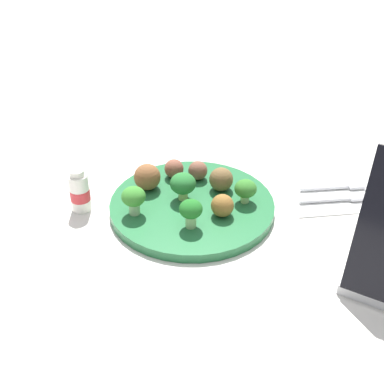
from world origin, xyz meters
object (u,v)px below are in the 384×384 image
(meatball_front_left, at_px, (147,177))
(meatball_center, at_px, (174,169))
(yogurt_bottle, at_px, (80,192))
(napkin, at_px, (335,194))
(fork, at_px, (336,186))
(broccoli_floret_back_left, at_px, (191,211))
(plate, at_px, (192,206))
(meatball_back_left, at_px, (222,206))
(knife, at_px, (343,197))
(meatball_front_right, at_px, (221,179))
(broccoli_floret_center, at_px, (183,184))
(broccoli_floret_far_rim, at_px, (246,189))
(broccoli_floret_front_right, at_px, (134,198))
(meatball_near_rim, at_px, (198,170))

(meatball_front_left, bearing_deg, meatball_center, 35.28)
(meatball_center, xyz_separation_m, yogurt_bottle, (-0.16, -0.07, 0.00))
(napkin, height_order, fork, fork)
(broccoli_floret_back_left, bearing_deg, plate, 83.21)
(meatball_back_left, bearing_deg, meatball_front_left, 142.38)
(knife, bearing_deg, fork, 90.92)
(meatball_front_right, height_order, yogurt_bottle, yogurt_bottle)
(napkin, bearing_deg, broccoli_floret_center, -177.92)
(broccoli_floret_far_rim, distance_m, broccoli_floret_front_right, 0.19)
(plate, bearing_deg, broccoli_floret_far_rim, -4.75)
(broccoli_floret_far_rim, distance_m, knife, 0.18)
(plate, distance_m, meatball_center, 0.09)
(meatball_near_rim, bearing_deg, meatball_back_left, -76.50)
(fork, bearing_deg, yogurt_bottle, -177.51)
(meatball_front_right, relative_size, fork, 0.35)
(broccoli_floret_center, xyz_separation_m, meatball_back_left, (0.06, -0.05, -0.01))
(broccoli_floret_center, xyz_separation_m, meatball_center, (-0.01, 0.07, -0.01))
(broccoli_floret_far_rim, xyz_separation_m, meatball_near_rim, (-0.07, 0.08, -0.01))
(broccoli_floret_back_left, bearing_deg, meatball_front_left, 119.12)
(broccoli_floret_center, xyz_separation_m, broccoli_floret_front_right, (-0.08, -0.04, 0.00))
(meatball_center, bearing_deg, napkin, -12.66)
(napkin, bearing_deg, broccoli_floret_back_left, -161.56)
(broccoli_floret_center, distance_m, meatball_back_left, 0.08)
(meatball_near_rim, relative_size, meatball_front_right, 0.83)
(broccoli_floret_far_rim, height_order, yogurt_bottle, yogurt_bottle)
(broccoli_floret_front_right, bearing_deg, broccoli_floret_far_rim, 5.31)
(meatball_back_left, relative_size, fork, 0.31)
(meatball_near_rim, height_order, meatball_front_right, meatball_front_right)
(meatball_front_right, xyz_separation_m, meatball_center, (-0.08, 0.05, -0.00))
(broccoli_floret_back_left, relative_size, meatball_front_left, 1.03)
(fork, height_order, knife, same)
(napkin, xyz_separation_m, knife, (0.01, -0.02, 0.00))
(broccoli_floret_center, bearing_deg, meatball_center, 98.31)
(meatball_front_right, distance_m, yogurt_bottle, 0.24)
(meatball_front_right, distance_m, napkin, 0.21)
(plate, bearing_deg, meatball_back_left, -43.06)
(broccoli_floret_front_right, distance_m, knife, 0.37)
(broccoli_floret_center, distance_m, broccoli_floret_back_left, 0.08)
(meatball_front_left, distance_m, yogurt_bottle, 0.12)
(broccoli_floret_front_right, bearing_deg, napkin, 7.23)
(broccoli_floret_front_right, bearing_deg, broccoli_floret_center, 23.14)
(broccoli_floret_far_rim, relative_size, yogurt_bottle, 0.53)
(fork, distance_m, knife, 0.04)
(broccoli_floret_back_left, xyz_separation_m, meatball_front_left, (-0.07, 0.12, -0.01))
(broccoli_floret_far_rim, height_order, napkin, broccoli_floret_far_rim)
(broccoli_floret_back_left, xyz_separation_m, yogurt_bottle, (-0.18, 0.09, -0.01))
(broccoli_floret_back_left, distance_m, broccoli_floret_front_right, 0.10)
(fork, xyz_separation_m, knife, (0.00, -0.04, -0.00))
(meatball_back_left, distance_m, yogurt_bottle, 0.24)
(broccoli_floret_center, xyz_separation_m, broccoli_floret_back_left, (0.01, -0.08, 0.00))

